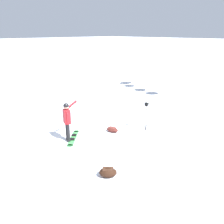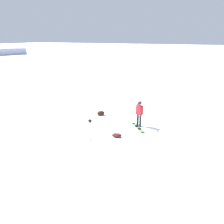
{
  "view_description": "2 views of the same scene",
  "coord_description": "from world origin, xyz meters",
  "px_view_note": "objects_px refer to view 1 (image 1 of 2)",
  "views": [
    {
      "loc": [
        6.06,
        7.61,
        4.62
      ],
      "look_at": [
        -0.85,
        0.76,
        1.3
      ],
      "focal_mm": 38.15,
      "sensor_mm": 36.0,
      "label": 1
    },
    {
      "loc": [
        -11.2,
        -3.99,
        5.62
      ],
      "look_at": [
        -0.87,
        0.76,
        1.32
      ],
      "focal_mm": 32.17,
      "sensor_mm": 36.0,
      "label": 2
    }
  ],
  "objects_px": {
    "snowboarder": "(67,118)",
    "gear_bag_large": "(112,130)",
    "gear_bag_small": "(108,172)",
    "snowboard": "(73,138)",
    "camera_tripod": "(146,111)"
  },
  "relations": [
    {
      "from": "snowboarder",
      "to": "gear_bag_large",
      "type": "distance_m",
      "value": 2.36
    },
    {
      "from": "snowboarder",
      "to": "gear_bag_small",
      "type": "bearing_deg",
      "value": 77.89
    },
    {
      "from": "snowboard",
      "to": "gear_bag_large",
      "type": "distance_m",
      "value": 1.91
    },
    {
      "from": "camera_tripod",
      "to": "gear_bag_small",
      "type": "height_order",
      "value": "camera_tripod"
    },
    {
      "from": "snowboarder",
      "to": "gear_bag_small",
      "type": "xyz_separation_m",
      "value": [
        0.69,
        3.22,
        -0.9
      ]
    },
    {
      "from": "snowboard",
      "to": "camera_tripod",
      "type": "distance_m",
      "value": 3.63
    },
    {
      "from": "gear_bag_large",
      "to": "camera_tripod",
      "type": "xyz_separation_m",
      "value": [
        -1.25,
        1.03,
        0.89
      ]
    },
    {
      "from": "snowboarder",
      "to": "gear_bag_large",
      "type": "height_order",
      "value": "snowboarder"
    },
    {
      "from": "snowboard",
      "to": "gear_bag_large",
      "type": "bearing_deg",
      "value": 156.3
    },
    {
      "from": "gear_bag_small",
      "to": "gear_bag_large",
      "type": "bearing_deg",
      "value": -137.5
    },
    {
      "from": "snowboarder",
      "to": "snowboard",
      "type": "xyz_separation_m",
      "value": [
        -0.3,
        -0.06,
        -1.05
      ]
    },
    {
      "from": "gear_bag_large",
      "to": "snowboarder",
      "type": "bearing_deg",
      "value": -19.08
    },
    {
      "from": "gear_bag_small",
      "to": "camera_tripod",
      "type": "bearing_deg",
      "value": -159.67
    },
    {
      "from": "snowboarder",
      "to": "snowboard",
      "type": "height_order",
      "value": "snowboarder"
    },
    {
      "from": "gear_bag_large",
      "to": "camera_tripod",
      "type": "relative_size",
      "value": 0.46
    }
  ]
}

